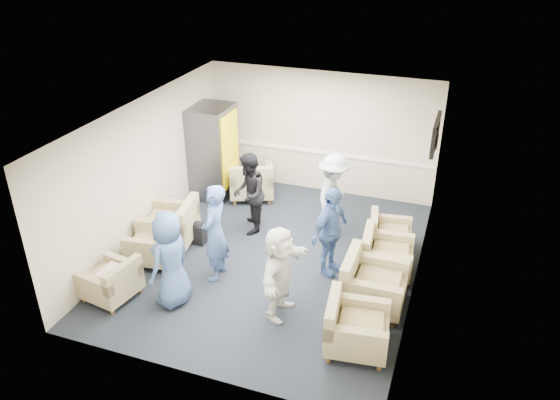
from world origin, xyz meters
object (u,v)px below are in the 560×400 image
(armchair_right_midnear, at_px, (370,286))
(armchair_right_far, at_px, (387,236))
(armchair_corner, at_px, (252,183))
(person_front_left, at_px, (170,259))
(armchair_right_near, at_px, (353,329))
(person_front_right, at_px, (280,273))
(person_back_left, at_px, (249,194))
(armchair_left_mid, at_px, (158,245))
(person_mid_right, at_px, (330,232))
(vending_machine, at_px, (213,152))
(armchair_left_near, at_px, (112,283))
(person_back_right, at_px, (333,195))
(armchair_left_far, at_px, (172,226))
(armchair_right_midfar, at_px, (384,256))
(person_mid_left, at_px, (215,233))

(armchair_right_midnear, relative_size, armchair_right_far, 1.09)
(armchair_corner, xyz_separation_m, person_front_left, (0.20, -3.78, 0.44))
(armchair_right_near, relative_size, person_front_right, 0.63)
(armchair_corner, height_order, person_back_left, person_back_left)
(armchair_left_mid, xyz_separation_m, person_mid_right, (2.94, 0.68, 0.47))
(armchair_corner, height_order, person_front_left, person_front_left)
(armchair_corner, bearing_deg, armchair_right_near, 106.86)
(armchair_right_midnear, relative_size, person_back_left, 0.59)
(armchair_corner, relative_size, vending_machine, 0.59)
(armchair_left_near, bearing_deg, armchair_right_far, 136.59)
(person_back_right, distance_m, person_mid_right, 1.33)
(armchair_left_far, bearing_deg, person_front_right, 54.27)
(person_front_right, bearing_deg, armchair_left_near, 105.22)
(armchair_right_midnear, bearing_deg, person_front_left, 107.48)
(armchair_right_midnear, height_order, person_back_right, person_back_right)
(armchair_right_near, bearing_deg, armchair_right_midfar, -9.45)
(person_back_right, relative_size, person_front_right, 1.07)
(armchair_corner, bearing_deg, person_mid_right, 114.97)
(person_mid_left, height_order, person_back_left, person_mid_left)
(person_mid_left, distance_m, person_back_left, 1.62)
(armchair_left_mid, bearing_deg, person_back_left, 136.58)
(person_front_right, bearing_deg, armchair_right_far, -24.52)
(armchair_right_midnear, distance_m, person_front_left, 3.13)
(armchair_right_near, relative_size, person_back_left, 0.60)
(armchair_left_far, bearing_deg, vending_machine, 174.23)
(armchair_left_far, height_order, armchair_corner, armchair_left_far)
(armchair_right_near, distance_m, armchair_right_midfar, 2.00)
(armchair_left_mid, height_order, armchair_right_near, armchair_right_near)
(armchair_corner, bearing_deg, person_back_left, 88.35)
(armchair_right_midnear, height_order, armchair_right_midfar, armchair_right_midnear)
(armchair_left_mid, bearing_deg, person_back_right, 119.48)
(armchair_left_near, height_order, person_front_right, person_front_right)
(armchair_right_far, relative_size, person_mid_left, 0.50)
(armchair_right_near, bearing_deg, armchair_corner, 31.75)
(person_mid_left, height_order, person_mid_right, person_mid_left)
(armchair_right_midfar, relative_size, person_back_left, 0.56)
(armchair_left_near, height_order, person_back_right, person_back_right)
(armchair_right_midnear, distance_m, person_front_right, 1.48)
(person_front_right, bearing_deg, person_mid_left, 70.56)
(person_front_left, relative_size, person_front_right, 1.06)
(armchair_right_far, distance_m, person_front_right, 2.71)
(armchair_left_mid, height_order, armchair_right_far, armchair_left_mid)
(person_back_left, bearing_deg, person_mid_right, 46.06)
(armchair_left_mid, distance_m, person_front_right, 2.64)
(armchair_left_near, xyz_separation_m, person_mid_right, (3.07, 1.88, 0.50))
(armchair_left_mid, bearing_deg, vending_machine, 176.88)
(armchair_right_near, relative_size, armchair_corner, 0.80)
(armchair_right_near, bearing_deg, armchair_left_near, 85.34)
(armchair_right_midnear, xyz_separation_m, armchair_right_midfar, (0.05, 0.96, -0.04))
(person_front_left, bearing_deg, person_mid_right, 139.26)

